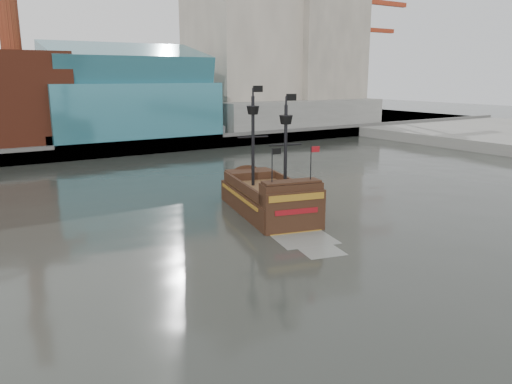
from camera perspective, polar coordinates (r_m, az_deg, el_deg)
ground at (r=31.37m, az=12.05°, el=-12.16°), size 400.00×400.00×0.00m
promenade_far at (r=114.32m, az=-22.47°, el=6.01°), size 220.00×60.00×2.00m
seawall at (r=85.64m, az=-18.77°, el=4.43°), size 220.00×1.00×2.60m
skyline at (r=108.06m, az=-19.99°, el=18.41°), size 149.00×45.00×62.00m
crane_a at (r=142.15m, az=11.80°, el=15.25°), size 22.50×4.00×32.25m
crane_b at (r=155.91m, az=11.69°, el=13.74°), size 19.10×4.00×26.25m
pirate_ship at (r=49.06m, az=1.43°, el=-1.08°), size 9.21×18.42×13.23m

